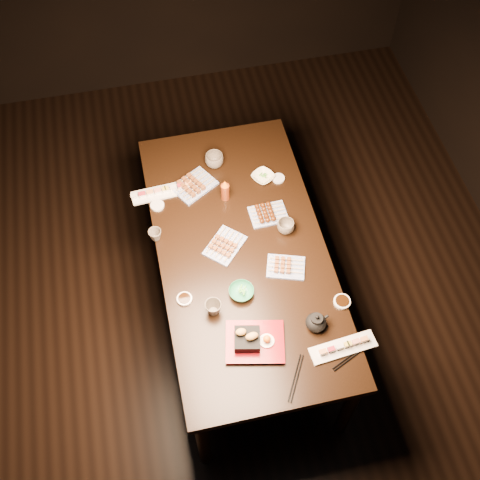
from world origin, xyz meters
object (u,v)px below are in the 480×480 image
edamame_bowl_green (241,292)px  yakitori_plate_left (194,183)px  yakitori_plate_center (225,244)px  tempura_tray (255,339)px  teacup_far_right (214,160)px  condiment_bottle (225,190)px  sushi_platter_near (343,346)px  dining_table (242,284)px  sushi_platter_far (162,191)px  edamame_bowl_cream (263,177)px  teacup_mid_right (286,227)px  yakitori_plate_right (286,265)px  teapot (316,321)px  teacup_far_left (155,235)px  teacup_near_left (213,308)px

edamame_bowl_green → yakitori_plate_left: bearing=98.7°
yakitori_plate_center → tempura_tray: tempura_tray is taller
teacup_far_right → yakitori_plate_center: bearing=-95.5°
teacup_far_right → condiment_bottle: size_ratio=0.73×
sushi_platter_near → teacup_far_right: teacup_far_right is taller
dining_table → edamame_bowl_green: size_ratio=13.91×
sushi_platter_far → edamame_bowl_cream: bearing=174.5°
sushi_platter_near → condiment_bottle: size_ratio=2.21×
yakitori_plate_center → teacup_mid_right: (0.35, 0.03, 0.01)m
teacup_mid_right → yakitori_plate_left: bearing=136.6°
yakitori_plate_right → dining_table: bearing=159.3°
yakitori_plate_right → tempura_tray: size_ratio=0.69×
sushi_platter_far → sushi_platter_near: bearing=118.9°
edamame_bowl_cream → teacup_far_right: size_ratio=1.11×
yakitori_plate_center → teacup_far_right: 0.58m
sushi_platter_far → condiment_bottle: (0.35, -0.11, 0.05)m
sushi_platter_near → yakitori_plate_center: size_ratio=1.52×
edamame_bowl_cream → teapot: size_ratio=0.98×
yakitori_plate_center → edamame_bowl_cream: size_ratio=1.79×
teacup_mid_right → teacup_far_right: size_ratio=0.88×
dining_table → yakitori_plate_right: (0.20, -0.16, 0.40)m
teacup_mid_right → edamame_bowl_green: bearing=-134.0°
yakitori_plate_left → teacup_far_left: bearing=-162.0°
sushi_platter_near → sushi_platter_far: 1.35m
sushi_platter_near → teacup_far_right: bearing=101.4°
edamame_bowl_green → teacup_far_left: bearing=131.1°
yakitori_plate_left → teacup_near_left: teacup_near_left is taller
sushi_platter_far → teacup_mid_right: size_ratio=3.63×
sushi_platter_far → edamame_bowl_cream: sushi_platter_far is taller
yakitori_plate_center → teacup_near_left: bearing=-157.1°
edamame_bowl_green → teapot: (0.32, -0.26, 0.03)m
dining_table → yakitori_plate_right: size_ratio=9.10×
edamame_bowl_green → teacup_near_left: teacup_near_left is taller
yakitori_plate_left → edamame_bowl_cream: yakitori_plate_left is taller
teacup_mid_right → sushi_platter_near: bearing=-82.5°
edamame_bowl_green → teacup_near_left: (-0.16, -0.07, 0.02)m
yakitori_plate_center → tempura_tray: 0.59m
yakitori_plate_left → teacup_far_right: (0.15, 0.14, 0.01)m
teacup_mid_right → teacup_near_left: bearing=-140.1°
teacup_far_right → edamame_bowl_green: bearing=-92.1°
teacup_far_left → teacup_far_right: size_ratio=0.66×
sushi_platter_near → yakitori_plate_right: size_ratio=1.68×
teacup_far_left → condiment_bottle: size_ratio=0.48×
sushi_platter_far → edamame_bowl_cream: size_ratio=2.85×
teacup_mid_right → teacup_far_right: teacup_far_right is taller
yakitori_plate_right → teacup_far_right: teacup_far_right is taller
teacup_far_right → teapot: bearing=-75.8°
dining_table → yakitori_plate_left: 0.65m
teacup_far_left → teapot: teapot is taller
yakitori_plate_right → sushi_platter_far: bearing=149.7°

